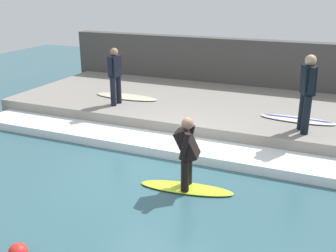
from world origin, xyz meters
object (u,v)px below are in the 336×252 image
at_px(surfer_waiting_near, 115,73).
at_px(surfboard_waiting_far, 297,119).
at_px(surfboard_riding, 186,188).
at_px(surfer_waiting_far, 307,89).
at_px(surfboard_waiting_near, 126,97).
at_px(surfer_riding, 187,150).

height_order(surfer_waiting_near, surfboard_waiting_far, surfer_waiting_near).
relative_size(surfboard_riding, surfer_waiting_far, 1.03).
bearing_deg(surfboard_waiting_far, surfboard_riding, 155.93).
xyz_separation_m(surfer_waiting_far, surfboard_waiting_far, (0.74, 0.18, -0.94)).
distance_m(surfboard_riding, surfer_waiting_far, 3.55).
distance_m(surfboard_waiting_near, surfboard_waiting_far, 4.84).
distance_m(surfer_waiting_near, surfboard_waiting_far, 4.85).
bearing_deg(surfer_waiting_near, surfboard_waiting_near, 6.54).
height_order(surfboard_riding, surfer_riding, surfer_riding).
bearing_deg(surfer_waiting_near, surfboard_waiting_far, -84.05).
bearing_deg(surfer_waiting_far, surfboard_waiting_far, 13.68).
xyz_separation_m(surfboard_riding, surfer_riding, (0.00, 0.00, 0.77)).
height_order(surfboard_riding, surfboard_waiting_far, surfboard_waiting_far).
height_order(surfer_waiting_far, surfboard_waiting_far, surfer_waiting_far).
relative_size(surfer_waiting_near, surfboard_waiting_near, 0.79).
relative_size(surfboard_riding, surfer_riding, 1.33).
distance_m(surfer_riding, surfer_waiting_near, 4.41).
bearing_deg(surfboard_riding, surfboard_waiting_far, -24.07).
xyz_separation_m(surfer_waiting_near, surfboard_waiting_near, (0.72, 0.08, -0.84)).
relative_size(surfer_riding, surfboard_waiting_far, 0.75).
relative_size(surfer_waiting_near, surfboard_waiting_far, 0.87).
height_order(surfboard_riding, surfer_waiting_near, surfer_waiting_near).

